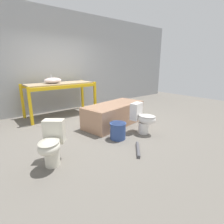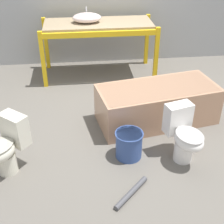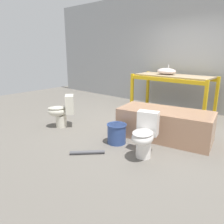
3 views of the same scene
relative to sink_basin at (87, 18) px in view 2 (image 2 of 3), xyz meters
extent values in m
plane|color=#666059|center=(0.48, -1.22, -1.07)|extent=(12.00, 12.00, 0.00)
cube|color=yellow|center=(-0.79, -0.40, -0.58)|extent=(0.07, 0.07, 0.99)
cube|color=yellow|center=(1.18, -0.40, -0.58)|extent=(0.07, 0.07, 0.99)
cube|color=yellow|center=(-0.79, 0.40, -0.58)|extent=(0.07, 0.07, 0.99)
cube|color=yellow|center=(1.18, 0.40, -0.58)|extent=(0.07, 0.07, 0.99)
cube|color=yellow|center=(0.19, -0.40, -0.16)|extent=(1.96, 0.06, 0.09)
cube|color=yellow|center=(0.19, 0.40, -0.16)|extent=(1.96, 0.06, 0.09)
cube|color=#998466|center=(0.19, 0.00, -0.10)|extent=(1.89, 0.74, 0.04)
ellipsoid|color=silver|center=(0.00, 0.00, 0.00)|extent=(0.50, 0.35, 0.17)
cylinder|color=silver|center=(0.00, 0.10, 0.12)|extent=(0.02, 0.02, 0.08)
cube|color=tan|center=(0.90, -1.70, -0.80)|extent=(1.79, 1.03, 0.54)
cube|color=#977056|center=(0.90, -1.70, -0.64)|extent=(1.69, 0.94, 0.23)
cylinder|color=silver|center=(-1.08, -2.58, -0.94)|extent=(0.23, 0.23, 0.26)
cube|color=silver|center=(-0.96, -2.43, -0.58)|extent=(0.36, 0.34, 0.38)
cylinder|color=white|center=(1.03, -2.60, -0.94)|extent=(0.23, 0.23, 0.26)
ellipsoid|color=white|center=(1.05, -2.67, -0.72)|extent=(0.42, 0.47, 0.22)
ellipsoid|color=beige|center=(1.05, -2.67, -0.65)|extent=(0.40, 0.45, 0.03)
cube|color=white|center=(0.97, -2.41, -0.58)|extent=(0.36, 0.25, 0.38)
cylinder|color=#334C8C|center=(0.37, -2.46, -0.90)|extent=(0.33, 0.33, 0.35)
cylinder|color=#334C8C|center=(0.37, -2.46, -0.73)|extent=(0.35, 0.35, 0.02)
cylinder|color=#4C4C51|center=(0.30, -3.10, -1.04)|extent=(0.43, 0.43, 0.06)
camera|label=1|loc=(-1.89, -5.04, 0.47)|focal=28.00mm
camera|label=2|loc=(-0.17, -5.45, 1.49)|focal=50.00mm
camera|label=3|loc=(2.67, -5.24, 0.53)|focal=35.00mm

